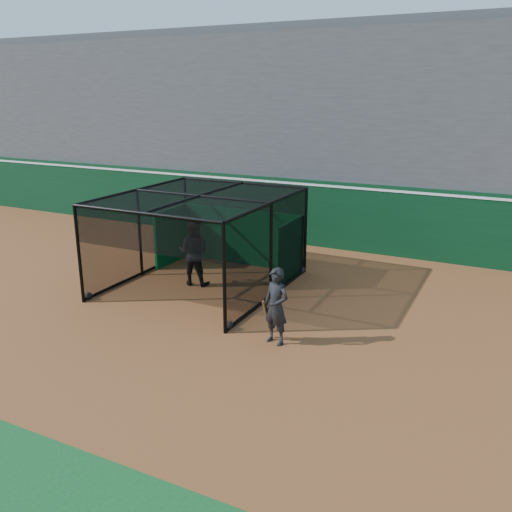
% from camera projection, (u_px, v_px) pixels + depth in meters
% --- Properties ---
extents(ground, '(120.00, 120.00, 0.00)m').
position_uv_depth(ground, '(187.00, 324.00, 13.70)').
color(ground, brown).
rests_on(ground, ground).
extents(outfield_wall, '(50.00, 0.50, 2.50)m').
position_uv_depth(outfield_wall, '(309.00, 211.00, 20.61)').
color(outfield_wall, '#093319').
rests_on(outfield_wall, ground).
extents(grandstand, '(50.00, 7.85, 8.95)m').
position_uv_depth(grandstand, '(343.00, 121.00, 22.92)').
color(grandstand, '#4C4C4F').
rests_on(grandstand, ground).
extents(batting_cage, '(4.65, 5.35, 2.76)m').
position_uv_depth(batting_cage, '(202.00, 242.00, 16.06)').
color(batting_cage, black).
rests_on(batting_cage, ground).
extents(batter, '(1.09, 0.91, 2.00)m').
position_uv_depth(batter, '(194.00, 253.00, 16.32)').
color(batter, black).
rests_on(batter, ground).
extents(on_deck_player, '(0.76, 0.59, 1.83)m').
position_uv_depth(on_deck_player, '(276.00, 306.00, 12.45)').
color(on_deck_player, black).
rests_on(on_deck_player, ground).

